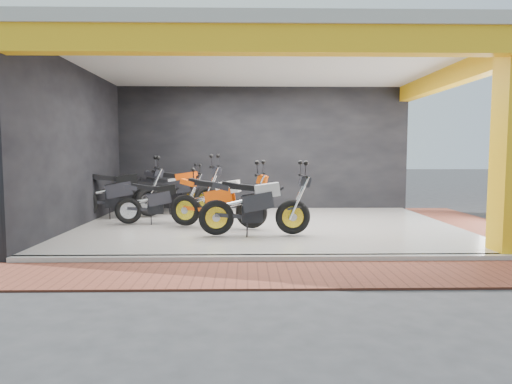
% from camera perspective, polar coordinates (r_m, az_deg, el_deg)
% --- Properties ---
extents(ground, '(80.00, 80.00, 0.00)m').
position_cam_1_polar(ground, '(8.02, 1.96, -7.01)').
color(ground, '#2D2D30').
rests_on(ground, ground).
extents(showroom_floor, '(8.00, 6.00, 0.10)m').
position_cam_1_polar(showroom_floor, '(9.97, 1.34, -4.37)').
color(showroom_floor, silver).
rests_on(showroom_floor, ground).
extents(showroom_ceiling, '(8.40, 6.40, 0.20)m').
position_cam_1_polar(showroom_ceiling, '(10.04, 1.38, 16.06)').
color(showroom_ceiling, beige).
rests_on(showroom_ceiling, corner_column).
extents(back_wall, '(8.20, 0.20, 3.50)m').
position_cam_1_polar(back_wall, '(12.94, 0.76, 5.30)').
color(back_wall, black).
rests_on(back_wall, ground).
extents(left_wall, '(0.20, 6.20, 3.50)m').
position_cam_1_polar(left_wall, '(10.50, -21.70, 5.06)').
color(left_wall, black).
rests_on(left_wall, ground).
extents(header_beam_front, '(8.40, 0.30, 0.40)m').
position_cam_1_polar(header_beam_front, '(7.05, 2.50, 18.41)').
color(header_beam_front, yellow).
rests_on(header_beam_front, corner_column).
extents(header_beam_right, '(0.30, 6.40, 0.40)m').
position_cam_1_polar(header_beam_right, '(10.91, 23.47, 13.16)').
color(header_beam_right, yellow).
rests_on(header_beam_right, corner_column).
extents(floor_kerb, '(8.00, 0.20, 0.10)m').
position_cam_1_polar(floor_kerb, '(7.01, 2.41, -8.32)').
color(floor_kerb, silver).
rests_on(floor_kerb, ground).
extents(paver_front, '(9.00, 1.40, 0.03)m').
position_cam_1_polar(paver_front, '(6.27, 2.86, -10.25)').
color(paver_front, brown).
rests_on(paver_front, ground).
extents(paver_right, '(1.40, 7.00, 0.03)m').
position_cam_1_polar(paver_right, '(11.26, 26.62, -4.01)').
color(paver_right, brown).
rests_on(paver_right, ground).
extents(moto_hero, '(2.34, 1.32, 1.35)m').
position_cam_1_polar(moto_hero, '(9.24, -0.58, -0.56)').
color(moto_hero, '#F8540A').
rests_on(moto_hero, showroom_floor).
extents(moto_row_a, '(2.25, 0.92, 1.35)m').
position_cam_1_polar(moto_row_a, '(8.58, 4.64, -0.99)').
color(moto_row_a, black).
rests_on(moto_row_a, showroom_floor).
extents(moto_row_b, '(2.01, 0.98, 1.18)m').
position_cam_1_polar(moto_row_b, '(10.18, -8.70, -0.61)').
color(moto_row_b, black).
rests_on(moto_row_b, showroom_floor).
extents(moto_row_c, '(2.53, 1.33, 1.47)m').
position_cam_1_polar(moto_row_c, '(11.50, -6.10, 0.76)').
color(moto_row_c, black).
rests_on(moto_row_c, showroom_floor).
extents(moto_row_d, '(2.49, 1.51, 1.43)m').
position_cam_1_polar(moto_row_d, '(11.33, -13.22, 0.51)').
color(moto_row_d, black).
rests_on(moto_row_d, showroom_floor).
extents(moto_row_e, '(2.13, 1.35, 1.22)m').
position_cam_1_polar(moto_row_e, '(12.49, -8.01, 0.50)').
color(moto_row_e, black).
rests_on(moto_row_e, showroom_floor).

